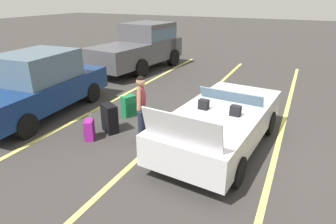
% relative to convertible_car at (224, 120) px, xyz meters
% --- Properties ---
extents(ground_plane, '(80.00, 80.00, 0.00)m').
position_rel_convertible_car_xyz_m(ground_plane, '(-0.20, 0.02, -0.59)').
color(ground_plane, '#383533').
extents(lot_line_near, '(18.00, 0.12, 0.01)m').
position_rel_convertible_car_xyz_m(lot_line_near, '(-0.20, -1.24, -0.59)').
color(lot_line_near, '#EAE066').
rests_on(lot_line_near, ground_plane).
extents(lot_line_mid, '(18.00, 0.12, 0.01)m').
position_rel_convertible_car_xyz_m(lot_line_mid, '(-0.20, 1.46, -0.59)').
color(lot_line_mid, '#EAE066').
rests_on(lot_line_mid, ground_plane).
extents(lot_line_far, '(18.00, 0.12, 0.01)m').
position_rel_convertible_car_xyz_m(lot_line_far, '(-0.20, 4.16, -0.59)').
color(lot_line_far, '#EAE066').
rests_on(lot_line_far, ground_plane).
extents(convertible_car, '(4.29, 2.15, 1.53)m').
position_rel_convertible_car_xyz_m(convertible_car, '(0.00, 0.00, 0.00)').
color(convertible_car, silver).
rests_on(convertible_car, ground_plane).
extents(suitcase_large_black, '(0.48, 0.56, 0.74)m').
position_rel_convertible_car_xyz_m(suitcase_large_black, '(-0.66, 2.82, -0.22)').
color(suitcase_large_black, black).
rests_on(suitcase_large_black, ground_plane).
extents(suitcase_medium_bright, '(0.46, 0.37, 0.62)m').
position_rel_convertible_car_xyz_m(suitcase_medium_bright, '(0.44, 2.94, -0.28)').
color(suitcase_medium_bright, '#19723F').
rests_on(suitcase_medium_bright, ground_plane).
extents(suitcase_small_carryon, '(0.39, 0.34, 0.76)m').
position_rel_convertible_car_xyz_m(suitcase_small_carryon, '(-1.23, 3.02, -0.34)').
color(suitcase_small_carryon, '#991E8C').
rests_on(suitcase_small_carryon, ground_plane).
extents(traveler_person, '(0.60, 0.30, 1.65)m').
position_rel_convertible_car_xyz_m(traveler_person, '(-0.79, 1.78, 0.34)').
color(traveler_person, '#1E2338').
rests_on(traveler_person, ground_plane).
extents(parked_sedan_near, '(4.62, 2.12, 1.82)m').
position_rel_convertible_car_xyz_m(parked_sedan_near, '(-0.48, 5.44, 0.30)').
color(parked_sedan_near, navy).
rests_on(parked_sedan_near, ground_plane).
extents(parked_pickup_truck_far, '(5.19, 2.54, 2.10)m').
position_rel_convertible_car_xyz_m(parked_pickup_truck_far, '(5.72, 5.53, 0.51)').
color(parked_pickup_truck_far, '#4C4C51').
rests_on(parked_pickup_truck_far, ground_plane).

